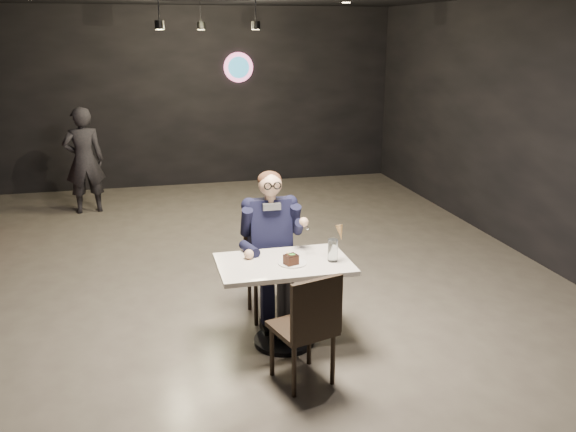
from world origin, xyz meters
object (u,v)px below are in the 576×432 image
object	(u,v)px
sundae_glass	(333,250)
passerby	(84,160)
main_table	(284,303)
seated_man	(270,244)
chair_far	(270,270)
chair_near	(302,326)

from	to	relation	value
sundae_glass	passerby	xyz separation A→B (m)	(-2.31, 4.67, -0.06)
main_table	seated_man	size ratio (longest dim) A/B	0.76
chair_far	chair_near	world-z (taller)	same
seated_man	sundae_glass	world-z (taller)	seated_man
main_table	seated_man	xyz separation A→B (m)	(-0.00, 0.55, 0.34)
chair_far	seated_man	distance (m)	0.26
seated_man	chair_far	bearing A→B (deg)	0.00
chair_far	chair_near	xyz separation A→B (m)	(-0.00, -1.15, 0.00)
chair_far	sundae_glass	xyz separation A→B (m)	(0.40, -0.63, 0.38)
main_table	chair_far	size ratio (longest dim) A/B	1.20
sundae_glass	passerby	bearing A→B (deg)	116.32
main_table	chair_near	size ratio (longest dim) A/B	1.20
passerby	chair_near	bearing A→B (deg)	101.44
chair_far	main_table	bearing A→B (deg)	-90.00
main_table	chair_near	distance (m)	0.60
chair_far	sundae_glass	distance (m)	0.84
main_table	sundae_glass	distance (m)	0.62
seated_man	passerby	size ratio (longest dim) A/B	0.92
chair_far	chair_near	distance (m)	1.15
main_table	chair_far	bearing A→B (deg)	90.00
seated_man	sundae_glass	distance (m)	0.76
main_table	passerby	bearing A→B (deg)	112.58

